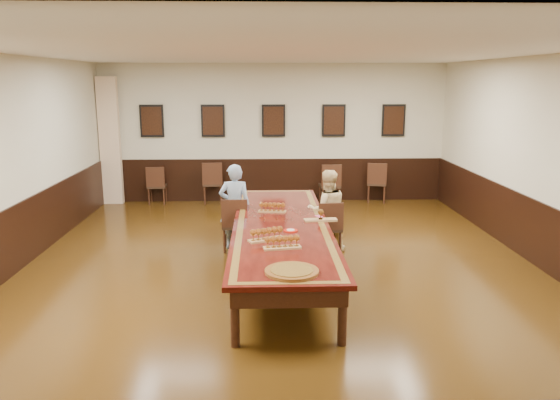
{
  "coord_description": "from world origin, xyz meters",
  "views": [
    {
      "loc": [
        -0.28,
        -7.77,
        2.83
      ],
      "look_at": [
        0.0,
        0.5,
        1.0
      ],
      "focal_mm": 35.0,
      "sensor_mm": 36.0,
      "label": 1
    }
  ],
  "objects_px": {
    "person_woman": "(327,211)",
    "spare_chair_c": "(330,184)",
    "chair_woman": "(328,227)",
    "conference_table": "(281,233)",
    "spare_chair_d": "(377,182)",
    "person_man": "(235,207)",
    "spare_chair_a": "(157,185)",
    "spare_chair_b": "(212,182)",
    "chair_man": "(235,224)",
    "carved_platter": "(292,271)"
  },
  "relations": [
    {
      "from": "chair_woman",
      "to": "spare_chair_c",
      "type": "distance_m",
      "value": 3.56
    },
    {
      "from": "chair_man",
      "to": "person_woman",
      "type": "xyz_separation_m",
      "value": [
        1.54,
        -0.09,
        0.23
      ]
    },
    {
      "from": "spare_chair_a",
      "to": "chair_man",
      "type": "bearing_deg",
      "value": 117.05
    },
    {
      "from": "conference_table",
      "to": "spare_chair_b",
      "type": "bearing_deg",
      "value": 106.72
    },
    {
      "from": "chair_man",
      "to": "person_woman",
      "type": "bearing_deg",
      "value": 175.36
    },
    {
      "from": "spare_chair_a",
      "to": "conference_table",
      "type": "xyz_separation_m",
      "value": [
        2.71,
        -4.74,
        0.17
      ]
    },
    {
      "from": "conference_table",
      "to": "chair_man",
      "type": "bearing_deg",
      "value": 123.06
    },
    {
      "from": "person_woman",
      "to": "spare_chair_d",
      "type": "bearing_deg",
      "value": -120.6
    },
    {
      "from": "spare_chair_d",
      "to": "spare_chair_b",
      "type": "bearing_deg",
      "value": 13.52
    },
    {
      "from": "spare_chair_d",
      "to": "carved_platter",
      "type": "xyz_separation_m",
      "value": [
        -2.39,
        -6.86,
        0.3
      ]
    },
    {
      "from": "spare_chair_c",
      "to": "chair_man",
      "type": "bearing_deg",
      "value": 54.97
    },
    {
      "from": "chair_man",
      "to": "carved_platter",
      "type": "xyz_separation_m",
      "value": [
        0.78,
        -3.24,
        0.32
      ]
    },
    {
      "from": "person_man",
      "to": "conference_table",
      "type": "relative_size",
      "value": 0.29
    },
    {
      "from": "chair_man",
      "to": "chair_woman",
      "type": "bearing_deg",
      "value": 171.97
    },
    {
      "from": "chair_woman",
      "to": "person_woman",
      "type": "xyz_separation_m",
      "value": [
        -0.01,
        0.09,
        0.25
      ]
    },
    {
      "from": "chair_man",
      "to": "spare_chair_d",
      "type": "xyz_separation_m",
      "value": [
        3.17,
        3.62,
        0.02
      ]
    },
    {
      "from": "spare_chair_d",
      "to": "person_man",
      "type": "relative_size",
      "value": 0.65
    },
    {
      "from": "chair_woman",
      "to": "spare_chair_b",
      "type": "bearing_deg",
      "value": -66.5
    },
    {
      "from": "spare_chair_a",
      "to": "person_woman",
      "type": "height_order",
      "value": "person_woman"
    },
    {
      "from": "person_man",
      "to": "carved_platter",
      "type": "distance_m",
      "value": 3.43
    },
    {
      "from": "chair_man",
      "to": "conference_table",
      "type": "xyz_separation_m",
      "value": [
        0.74,
        -1.14,
        0.15
      ]
    },
    {
      "from": "spare_chair_d",
      "to": "person_man",
      "type": "height_order",
      "value": "person_man"
    },
    {
      "from": "chair_man",
      "to": "spare_chair_b",
      "type": "distance_m",
      "value": 3.71
    },
    {
      "from": "person_woman",
      "to": "person_man",
      "type": "bearing_deg",
      "value": -13.88
    },
    {
      "from": "spare_chair_b",
      "to": "conference_table",
      "type": "relative_size",
      "value": 0.19
    },
    {
      "from": "spare_chair_b",
      "to": "chair_man",
      "type": "bearing_deg",
      "value": 94.84
    },
    {
      "from": "person_man",
      "to": "carved_platter",
      "type": "relative_size",
      "value": 1.98
    },
    {
      "from": "chair_man",
      "to": "spare_chair_d",
      "type": "relative_size",
      "value": 0.97
    },
    {
      "from": "spare_chair_b",
      "to": "spare_chair_c",
      "type": "xyz_separation_m",
      "value": [
        2.71,
        -0.3,
        -0.0
      ]
    },
    {
      "from": "spare_chair_c",
      "to": "spare_chair_a",
      "type": "bearing_deg",
      "value": -7.74
    },
    {
      "from": "spare_chair_b",
      "to": "carved_platter",
      "type": "bearing_deg",
      "value": 96.13
    },
    {
      "from": "spare_chair_a",
      "to": "spare_chair_b",
      "type": "distance_m",
      "value": 1.28
    },
    {
      "from": "chair_woman",
      "to": "spare_chair_c",
      "type": "relative_size",
      "value": 0.92
    },
    {
      "from": "spare_chair_a",
      "to": "spare_chair_d",
      "type": "relative_size",
      "value": 0.94
    },
    {
      "from": "spare_chair_c",
      "to": "conference_table",
      "type": "bearing_deg",
      "value": 70.13
    },
    {
      "from": "spare_chair_c",
      "to": "person_woman",
      "type": "xyz_separation_m",
      "value": [
        -0.47,
        -3.44,
        0.21
      ]
    },
    {
      "from": "person_woman",
      "to": "spare_chair_c",
      "type": "bearing_deg",
      "value": -104.77
    },
    {
      "from": "chair_woman",
      "to": "conference_table",
      "type": "height_order",
      "value": "chair_woman"
    },
    {
      "from": "chair_man",
      "to": "person_man",
      "type": "height_order",
      "value": "person_man"
    },
    {
      "from": "spare_chair_a",
      "to": "carved_platter",
      "type": "distance_m",
      "value": 7.39
    },
    {
      "from": "spare_chair_c",
      "to": "person_man",
      "type": "relative_size",
      "value": 0.66
    },
    {
      "from": "spare_chair_a",
      "to": "person_woman",
      "type": "relative_size",
      "value": 0.64
    },
    {
      "from": "chair_woman",
      "to": "chair_man",
      "type": "bearing_deg",
      "value": -13.7
    },
    {
      "from": "chair_woman",
      "to": "carved_platter",
      "type": "relative_size",
      "value": 1.2
    },
    {
      "from": "spare_chair_c",
      "to": "person_woman",
      "type": "bearing_deg",
      "value": 78.2
    },
    {
      "from": "person_woman",
      "to": "conference_table",
      "type": "xyz_separation_m",
      "value": [
        -0.8,
        -1.04,
        -0.08
      ]
    },
    {
      "from": "chair_man",
      "to": "conference_table",
      "type": "bearing_deg",
      "value": 121.78
    },
    {
      "from": "chair_woman",
      "to": "spare_chair_a",
      "type": "xyz_separation_m",
      "value": [
        -3.53,
        3.79,
        0.0
      ]
    },
    {
      "from": "spare_chair_a",
      "to": "person_man",
      "type": "relative_size",
      "value": 0.61
    },
    {
      "from": "chair_man",
      "to": "spare_chair_b",
      "type": "relative_size",
      "value": 0.94
    }
  ]
}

